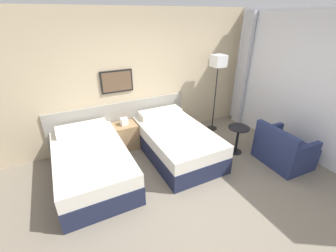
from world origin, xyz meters
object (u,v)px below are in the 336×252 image
Objects in this scene: bed_near_window at (176,141)px; side_table at (238,135)px; bed_near_door at (92,164)px; floor_lamp at (218,66)px; armchair at (283,150)px; nightstand at (126,135)px.

side_table is (1.13, -0.50, 0.10)m from bed_near_window.
bed_near_window is at bearing 0.00° from bed_near_door.
armchair is (0.31, -1.76, -1.27)m from floor_lamp.
nightstand is 2.51m from floor_lamp.
bed_near_door is at bearing -168.86° from floor_lamp.
armchair is at bearing -80.14° from floor_lamp.
armchair reaches higher than side_table.
bed_near_door is 1.63m from bed_near_window.
bed_near_door is 2.81m from side_table.
floor_lamp reaches higher than bed_near_window.
side_table is (1.95, -1.22, 0.12)m from nightstand.
floor_lamp is at bearing -3.44° from nightstand.
floor_lamp is 3.10× the size of side_table.
nightstand is 3.11m from armchair.
floor_lamp is 2.19m from armchair.
floor_lamp is (2.17, -0.13, 1.26)m from nightstand.
floor_lamp is 1.59m from side_table.
floor_lamp reaches higher than armchair.
bed_near_window is at bearing -156.53° from floor_lamp.
bed_near_door is at bearing -138.64° from nightstand.
armchair reaches higher than bed_near_door.
floor_lamp is at bearing 12.52° from armchair.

